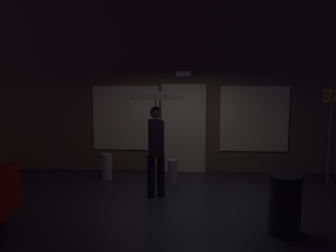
% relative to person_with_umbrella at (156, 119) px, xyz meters
% --- Properties ---
extents(ground_plane, '(18.00, 18.00, 0.00)m').
position_rel_person_with_umbrella_xyz_m(ground_plane, '(0.47, -0.05, -1.56)').
color(ground_plane, '#26262B').
extents(building_facade, '(10.19, 0.48, 4.54)m').
position_rel_person_with_umbrella_xyz_m(building_facade, '(0.48, 2.30, 0.68)').
color(building_facade, brown).
rests_on(building_facade, ground).
extents(person_with_umbrella, '(1.02, 1.02, 2.11)m').
position_rel_person_with_umbrella_xyz_m(person_with_umbrella, '(0.00, 0.00, 0.00)').
color(person_with_umbrella, black).
rests_on(person_with_umbrella, ground).
extents(street_sign_post, '(0.40, 0.07, 2.21)m').
position_rel_person_with_umbrella_xyz_m(street_sign_post, '(3.76, 1.29, -0.30)').
color(street_sign_post, '#595B60').
rests_on(street_sign_post, ground).
extents(sidewalk_bollard, '(0.25, 0.25, 0.60)m').
position_rel_person_with_umbrella_xyz_m(sidewalk_bollard, '(-1.29, 1.28, -1.26)').
color(sidewalk_bollard, '#9E998E').
rests_on(sidewalk_bollard, ground).
extents(sidewalk_bollard_2, '(0.22, 0.22, 0.53)m').
position_rel_person_with_umbrella_xyz_m(sidewalk_bollard_2, '(0.26, 1.07, -1.30)').
color(sidewalk_bollard_2, '#9E998E').
rests_on(sidewalk_bollard_2, ground).
extents(trash_bin, '(0.51, 0.51, 0.90)m').
position_rel_person_with_umbrella_xyz_m(trash_bin, '(2.13, -1.70, -1.11)').
color(trash_bin, '#2D2D33').
rests_on(trash_bin, ground).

